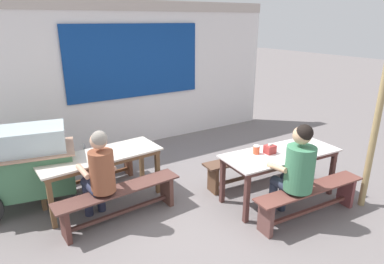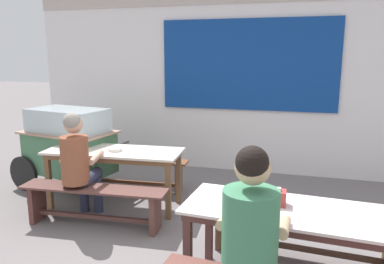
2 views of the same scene
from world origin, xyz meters
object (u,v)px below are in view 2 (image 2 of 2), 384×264
at_px(dining_table_near, 297,219).
at_px(bench_far_front, 94,200).
at_px(bench_near_back, 300,228).
at_px(soup_bowl, 115,149).
at_px(person_near_front, 251,230).
at_px(bench_far_back, 132,169).
at_px(food_cart, 68,143).
at_px(person_left_back_turned, 78,161).
at_px(dining_table_far, 114,156).
at_px(tissue_box, 277,197).
at_px(condiment_jar, 255,191).

relative_size(dining_table_near, bench_far_front, 1.06).
relative_size(bench_near_back, soup_bowl, 10.28).
bearing_deg(dining_table_near, person_near_front, -118.60).
bearing_deg(bench_far_back, food_cart, -167.21).
relative_size(person_near_front, person_left_back_turned, 1.05).
relative_size(dining_table_far, person_near_front, 1.28).
xyz_separation_m(dining_table_far, bench_far_front, (0.04, -0.59, -0.35)).
relative_size(bench_far_front, tissue_box, 11.61).
height_order(bench_far_back, soup_bowl, soup_bowl).
distance_m(bench_far_back, food_cart, 0.96).
relative_size(person_left_back_turned, soup_bowl, 7.51).
distance_m(person_left_back_turned, tissue_box, 2.31).
xyz_separation_m(bench_far_front, food_cart, (-0.95, 0.98, 0.37)).
distance_m(dining_table_far, food_cart, 0.99).
relative_size(dining_table_far, tissue_box, 11.95).
height_order(bench_far_front, tissue_box, tissue_box).
bearing_deg(bench_far_back, tissue_box, -41.03).
bearing_deg(soup_bowl, dining_table_far, 135.21).
distance_m(dining_table_far, person_near_front, 2.63).
relative_size(dining_table_far, food_cart, 1.02).
relative_size(dining_table_near, person_near_front, 1.31).
bearing_deg(dining_table_far, tissue_box, -30.89).
distance_m(food_cart, condiment_jar, 3.16).
bearing_deg(tissue_box, bench_far_front, 162.53).
relative_size(dining_table_far, person_left_back_turned, 1.34).
distance_m(tissue_box, soup_bowl, 2.32).
relative_size(person_near_front, tissue_box, 9.34).
bearing_deg(bench_near_back, soup_bowl, 163.46).
relative_size(food_cart, soup_bowl, 9.88).
xyz_separation_m(food_cart, condiment_jar, (2.77, -1.52, 0.12)).
relative_size(bench_near_back, person_left_back_turned, 1.37).
height_order(bench_far_front, soup_bowl, soup_bowl).
distance_m(person_left_back_turned, soup_bowl, 0.53).
distance_m(food_cart, person_near_front, 3.57).
height_order(bench_near_back, tissue_box, tissue_box).
relative_size(dining_table_far, bench_far_back, 1.07).
height_order(dining_table_near, tissue_box, tissue_box).
bearing_deg(person_left_back_turned, bench_near_back, -3.83).
distance_m(dining_table_near, food_cart, 3.52).
distance_m(bench_far_back, tissue_box, 2.79).
bearing_deg(tissue_box, soup_bowl, 149.40).
height_order(bench_far_front, bench_near_back, same).
xyz_separation_m(dining_table_near, tissue_box, (-0.16, 0.06, 0.14)).
bearing_deg(person_near_front, soup_bowl, 136.66).
xyz_separation_m(food_cart, tissue_box, (2.94, -1.61, 0.12)).
bearing_deg(bench_far_back, bench_near_back, -29.31).
bearing_deg(tissue_box, food_cart, 151.33).
xyz_separation_m(dining_table_near, soup_bowl, (-2.16, 1.24, 0.09)).
xyz_separation_m(bench_far_back, food_cart, (-0.87, -0.20, 0.37)).
bearing_deg(food_cart, soup_bowl, -24.38).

